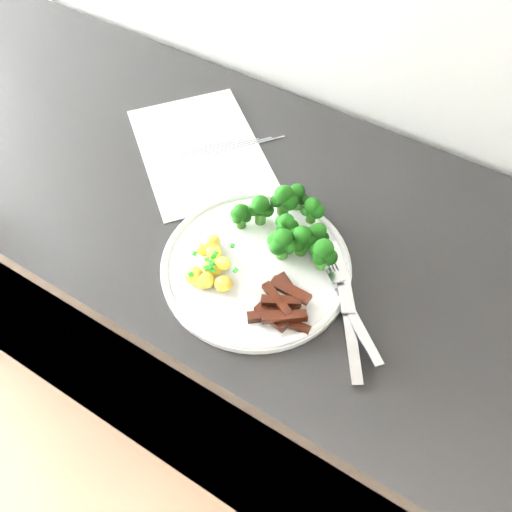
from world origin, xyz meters
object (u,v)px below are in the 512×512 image
at_px(plate, 256,265).
at_px(broccoli, 292,223).
at_px(counter, 236,323).
at_px(knife, 349,326).
at_px(recipe_paper, 201,149).
at_px(potatoes, 212,266).
at_px(beef_strips, 281,305).
at_px(fork, 350,307).

relative_size(plate, broccoli, 1.56).
xyz_separation_m(counter, knife, (0.28, -0.11, 0.44)).
distance_m(recipe_paper, plate, 0.27).
height_order(potatoes, knife, potatoes).
bearing_deg(knife, beef_strips, -163.32).
distance_m(plate, potatoes, 0.07).
distance_m(broccoli, fork, 0.15).
bearing_deg(counter, broccoli, -10.15).
xyz_separation_m(potatoes, knife, (0.21, 0.02, -0.01)).
distance_m(potatoes, fork, 0.21).
bearing_deg(broccoli, fork, -27.70).
height_order(plate, knife, knife).
xyz_separation_m(beef_strips, knife, (0.09, 0.03, -0.01)).
xyz_separation_m(counter, plate, (0.11, -0.09, 0.44)).
bearing_deg(potatoes, counter, 114.93).
bearing_deg(recipe_paper, counter, -33.97).
distance_m(beef_strips, knife, 0.10).
bearing_deg(knife, plate, 173.03).
distance_m(potatoes, beef_strips, 0.12).
height_order(plate, broccoli, broccoli).
bearing_deg(potatoes, knife, 6.29).
relative_size(counter, knife, 11.39).
relative_size(counter, fork, 14.27).
height_order(plate, potatoes, potatoes).
bearing_deg(fork, knife, -63.49).
bearing_deg(potatoes, fork, 12.33).
distance_m(recipe_paper, beef_strips, 0.36).
bearing_deg(fork, plate, -179.69).
xyz_separation_m(broccoli, knife, (0.14, -0.09, -0.04)).
bearing_deg(knife, recipe_paper, 154.13).
height_order(recipe_paper, fork, fork).
bearing_deg(plate, beef_strips, -34.08).
bearing_deg(plate, potatoes, -138.72).
relative_size(recipe_paper, broccoli, 1.94).
distance_m(recipe_paper, knife, 0.42).
height_order(recipe_paper, plate, plate).
relative_size(counter, beef_strips, 23.95).
distance_m(plate, knife, 0.16).
distance_m(broccoli, beef_strips, 0.13).
bearing_deg(beef_strips, knife, 16.68).
bearing_deg(recipe_paper, fork, -23.86).
distance_m(counter, potatoes, 0.48).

